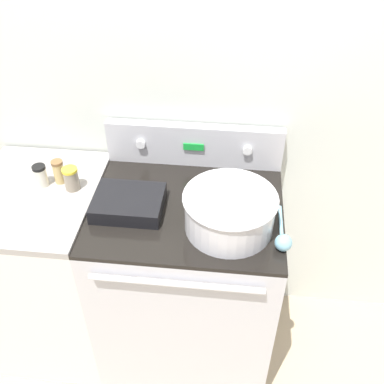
% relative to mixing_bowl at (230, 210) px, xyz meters
% --- Properties ---
extents(kitchen_wall, '(8.00, 0.05, 2.50)m').
position_rel_mixing_bowl_xyz_m(kitchen_wall, '(-0.17, 0.46, 0.22)').
color(kitchen_wall, silver).
rests_on(kitchen_wall, ground_plane).
extents(stove_range, '(0.78, 0.67, 0.95)m').
position_rel_mixing_bowl_xyz_m(stove_range, '(-0.17, 0.11, -0.56)').
color(stove_range, '#BCBCC1').
rests_on(stove_range, ground_plane).
extents(control_panel, '(0.78, 0.07, 0.20)m').
position_rel_mixing_bowl_xyz_m(control_panel, '(-0.17, 0.40, 0.01)').
color(control_panel, '#BCBCC1').
rests_on(control_panel, stove_range).
extents(side_counter, '(0.53, 0.64, 0.96)m').
position_rel_mixing_bowl_xyz_m(side_counter, '(-0.83, 0.11, -0.55)').
color(side_counter, silver).
rests_on(side_counter, ground_plane).
extents(mixing_bowl, '(0.36, 0.36, 0.15)m').
position_rel_mixing_bowl_xyz_m(mixing_bowl, '(0.00, 0.00, 0.00)').
color(mixing_bowl, silver).
rests_on(mixing_bowl, stove_range).
extents(casserole_dish, '(0.28, 0.22, 0.06)m').
position_rel_mixing_bowl_xyz_m(casserole_dish, '(-0.40, 0.06, -0.05)').
color(casserole_dish, black).
rests_on(casserole_dish, stove_range).
extents(ladle, '(0.06, 0.26, 0.06)m').
position_rel_mixing_bowl_xyz_m(ladle, '(0.20, -0.08, -0.06)').
color(ladle, '#7AB2C6').
rests_on(ladle, stove_range).
extents(spice_jar_yellow_cap, '(0.06, 0.06, 0.10)m').
position_rel_mixing_bowl_xyz_m(spice_jar_yellow_cap, '(-0.66, 0.15, -0.02)').
color(spice_jar_yellow_cap, gray).
rests_on(spice_jar_yellow_cap, side_counter).
extents(spice_jar_brown_cap, '(0.05, 0.05, 0.11)m').
position_rel_mixing_bowl_xyz_m(spice_jar_brown_cap, '(-0.73, 0.19, -0.02)').
color(spice_jar_brown_cap, tan).
rests_on(spice_jar_brown_cap, side_counter).
extents(spice_jar_black_cap, '(0.06, 0.06, 0.10)m').
position_rel_mixing_bowl_xyz_m(spice_jar_black_cap, '(-0.80, 0.16, -0.02)').
color(spice_jar_black_cap, beige).
rests_on(spice_jar_black_cap, side_counter).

